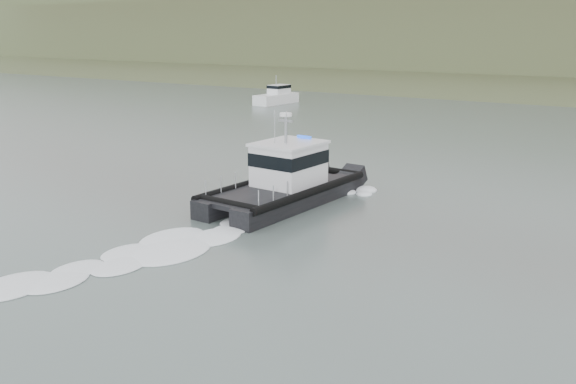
# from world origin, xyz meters

# --- Properties ---
(ground) EXTENTS (400.00, 400.00, 0.00)m
(ground) POSITION_xyz_m (0.00, 0.00, 0.00)
(ground) COLOR #495751
(ground) RESTS_ON ground
(patrol_boat) EXTENTS (4.61, 11.01, 5.23)m
(patrol_boat) POSITION_xyz_m (-5.70, 13.82, 1.31)
(patrol_boat) COLOR black
(patrol_boat) RESTS_ON ground
(motorboat) EXTENTS (2.86, 7.05, 3.79)m
(motorboat) POSITION_xyz_m (-33.32, 54.50, 0.94)
(motorboat) COLOR white
(motorboat) RESTS_ON ground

